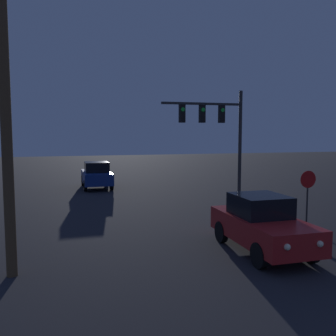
% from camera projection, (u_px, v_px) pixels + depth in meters
% --- Properties ---
extents(car_near, '(1.89, 4.29, 1.80)m').
position_uv_depth(car_near, '(262.00, 224.00, 11.91)').
color(car_near, '#B21E1E').
rests_on(car_near, ground_plane).
extents(car_far, '(1.91, 4.29, 1.80)m').
position_uv_depth(car_far, '(97.00, 175.00, 25.51)').
color(car_far, navy).
rests_on(car_far, ground_plane).
extents(traffic_signal_mast, '(4.39, 0.30, 5.96)m').
position_uv_depth(traffic_signal_mast, '(218.00, 127.00, 19.33)').
color(traffic_signal_mast, '#2D2D2D').
rests_on(traffic_signal_mast, ground_plane).
extents(stop_sign, '(0.67, 0.07, 2.32)m').
position_uv_depth(stop_sign, '(308.00, 189.00, 14.55)').
color(stop_sign, '#2D2D2D').
rests_on(stop_sign, ground_plane).
extents(utility_pole, '(1.25, 0.28, 8.51)m').
position_uv_depth(utility_pole, '(5.00, 110.00, 9.52)').
color(utility_pole, brown).
rests_on(utility_pole, ground_plane).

